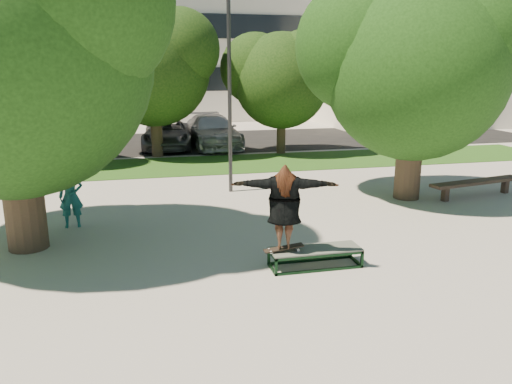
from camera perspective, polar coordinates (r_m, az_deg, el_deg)
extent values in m
plane|color=#9F9B92|center=(10.96, -3.36, -6.42)|extent=(120.00, 120.00, 0.00)
cube|color=#294F16|center=(20.18, -5.19, 3.13)|extent=(30.00, 4.00, 0.02)
cube|color=black|center=(26.46, -9.33, 5.62)|extent=(40.00, 8.00, 0.01)
cylinder|color=#38281E|center=(11.62, -25.26, 1.63)|extent=(0.84, 0.84, 3.20)
sphere|color=black|center=(11.40, -26.60, 13.83)|extent=(5.80, 5.80, 5.80)
cylinder|color=#38281E|center=(15.40, 17.15, 4.76)|extent=(0.76, 0.76, 3.00)
sphere|color=black|center=(15.22, 17.78, 13.25)|extent=(5.20, 5.20, 5.20)
sphere|color=black|center=(15.32, 12.08, 16.04)|extent=(3.90, 3.90, 3.90)
sphere|color=black|center=(15.44, 22.96, 16.22)|extent=(3.64, 3.64, 3.64)
cylinder|color=#38281E|center=(21.80, -25.91, 6.30)|extent=(0.44, 0.44, 2.80)
sphere|color=black|center=(21.66, -26.50, 11.69)|extent=(4.40, 4.40, 4.40)
sphere|color=black|center=(21.03, -24.31, 13.99)|extent=(3.08, 3.08, 3.08)
cylinder|color=#38281E|center=(22.26, -11.34, 7.83)|extent=(0.50, 0.50, 3.00)
sphere|color=black|center=(22.13, -11.63, 13.55)|extent=(4.80, 4.80, 4.80)
sphere|color=black|center=(22.85, -14.87, 14.89)|extent=(3.60, 3.60, 3.60)
sphere|color=black|center=(21.73, -8.74, 15.88)|extent=(3.36, 3.36, 3.36)
cylinder|color=#38281E|center=(22.64, 2.90, 7.68)|extent=(0.40, 0.40, 2.60)
sphere|color=black|center=(22.50, 2.96, 12.57)|extent=(4.20, 4.20, 4.20)
sphere|color=black|center=(22.84, -0.08, 13.92)|extent=(3.15, 3.15, 3.15)
sphere|color=black|center=(22.38, 5.69, 14.39)|extent=(2.94, 2.94, 2.94)
cylinder|color=#2D2D30|center=(15.39, -3.04, 10.98)|extent=(0.12, 0.12, 6.00)
cube|color=silver|center=(42.33, -14.28, 19.38)|extent=(30.00, 14.00, 16.00)
cube|color=black|center=(35.07, -13.93, 12.37)|extent=(27.60, 0.12, 1.60)
cube|color=black|center=(35.16, -14.28, 18.07)|extent=(27.60, 0.12, 1.60)
cube|color=silver|center=(37.68, 18.96, 13.65)|extent=(15.00, 10.00, 8.00)
cube|color=#475147|center=(9.93, 6.80, -6.51)|extent=(1.80, 0.60, 0.03)
cylinder|color=white|center=(9.58, 1.75, -6.92)|extent=(0.06, 0.03, 0.06)
cylinder|color=white|center=(9.73, 1.51, -6.59)|extent=(0.06, 0.03, 0.06)
cylinder|color=white|center=(9.73, 4.85, -6.64)|extent=(0.06, 0.03, 0.06)
cylinder|color=white|center=(9.87, 4.56, -6.32)|extent=(0.06, 0.03, 0.06)
cube|color=black|center=(9.71, 3.18, -6.40)|extent=(0.78, 0.20, 0.10)
imported|color=#4C3820|center=(9.45, 3.25, -1.69)|extent=(2.08, 1.08, 1.64)
imported|color=#1A6362|center=(12.96, -20.40, -0.43)|extent=(0.59, 0.40, 1.56)
cube|color=#4A382C|center=(15.65, 20.82, -0.18)|extent=(0.19, 0.19, 0.44)
cube|color=#4A382C|center=(17.42, 26.58, 0.63)|extent=(0.19, 0.19, 0.44)
cube|color=#4A382C|center=(16.46, 23.94, 1.07)|extent=(3.35, 1.05, 0.09)
imported|color=#A0A0A4|center=(27.51, -26.19, 6.17)|extent=(1.98, 4.29, 1.42)
imported|color=black|center=(26.34, -20.35, 6.46)|extent=(1.84, 4.47, 1.44)
imported|color=#5E5D63|center=(24.54, -10.11, 6.51)|extent=(2.66, 5.03, 1.35)
imported|color=#AEAEB3|center=(24.66, -5.04, 6.94)|extent=(2.58, 5.48, 1.55)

